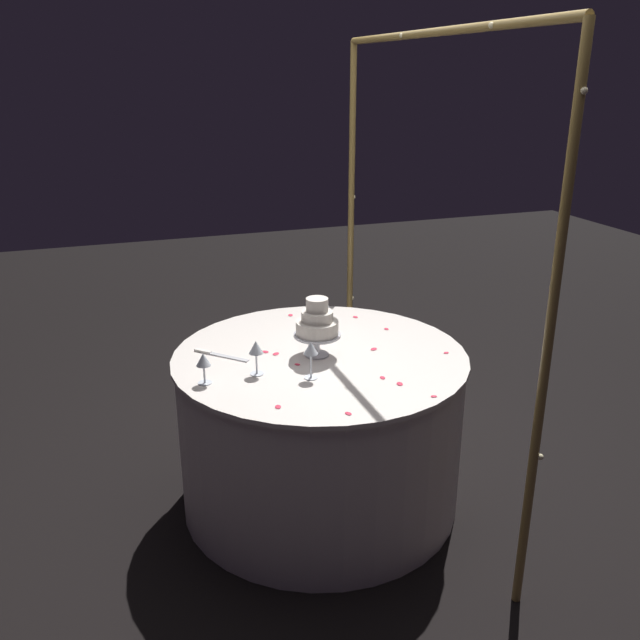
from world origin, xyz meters
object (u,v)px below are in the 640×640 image
(tiered_cake, at_px, (317,324))
(wine_glass_2, at_px, (256,349))
(wine_glass_3, at_px, (311,350))
(cake_knife, at_px, (218,355))
(decorative_arch, at_px, (427,213))
(wine_glass_1, at_px, (203,361))
(wine_glass_0, at_px, (325,307))
(main_table, at_px, (320,428))

(tiered_cake, bearing_deg, wine_glass_2, -71.15)
(wine_glass_3, bearing_deg, cake_knife, -138.73)
(tiered_cake, bearing_deg, decorative_arch, 91.31)
(tiered_cake, height_order, wine_glass_1, tiered_cake)
(cake_knife, bearing_deg, decorative_arch, 81.75)
(decorative_arch, relative_size, wine_glass_2, 14.13)
(wine_glass_0, height_order, cake_knife, wine_glass_0)
(wine_glass_0, xyz_separation_m, cake_knife, (0.15, -0.59, -0.12))
(tiered_cake, relative_size, wine_glass_3, 1.67)
(wine_glass_1, distance_m, wine_glass_2, 0.23)
(decorative_arch, xyz_separation_m, tiered_cake, (0.01, -0.54, -0.47))
(decorative_arch, xyz_separation_m, main_table, (0.00, -0.53, -1.03))
(wine_glass_3, bearing_deg, decorative_arch, 110.03)
(decorative_arch, height_order, main_table, decorative_arch)
(wine_glass_1, relative_size, wine_glass_3, 0.82)
(wine_glass_1, relative_size, cake_knife, 0.61)
(decorative_arch, height_order, wine_glass_1, decorative_arch)
(tiered_cake, relative_size, wine_glass_1, 2.03)
(main_table, distance_m, tiered_cake, 0.56)
(decorative_arch, distance_m, wine_glass_0, 0.71)
(cake_knife, bearing_deg, tiered_cake, 70.57)
(wine_glass_2, relative_size, cake_knife, 0.69)
(wine_glass_0, distance_m, wine_glass_3, 0.59)
(main_table, bearing_deg, cake_knife, -107.42)
(wine_glass_3, height_order, cake_knife, wine_glass_3)
(wine_glass_2, bearing_deg, wine_glass_3, 61.21)
(decorative_arch, relative_size, main_table, 1.60)
(decorative_arch, xyz_separation_m, wine_glass_1, (0.14, -1.09, -0.53))
(decorative_arch, distance_m, tiered_cake, 0.72)
(wine_glass_0, xyz_separation_m, wine_glass_3, (0.53, -0.26, 0.00))
(main_table, bearing_deg, wine_glass_1, -76.48)
(decorative_arch, height_order, tiered_cake, decorative_arch)
(tiered_cake, distance_m, wine_glass_2, 0.34)
(wine_glass_1, distance_m, cake_knife, 0.32)
(wine_glass_1, height_order, wine_glass_2, wine_glass_2)
(tiered_cake, xyz_separation_m, wine_glass_3, (0.22, -0.11, -0.03))
(wine_glass_0, height_order, wine_glass_3, same)
(wine_glass_3, bearing_deg, main_table, 152.21)
(tiered_cake, relative_size, wine_glass_0, 1.66)
(main_table, xyz_separation_m, wine_glass_1, (0.14, -0.57, 0.50))
(tiered_cake, bearing_deg, main_table, 122.15)
(wine_glass_2, bearing_deg, decorative_arch, 97.99)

